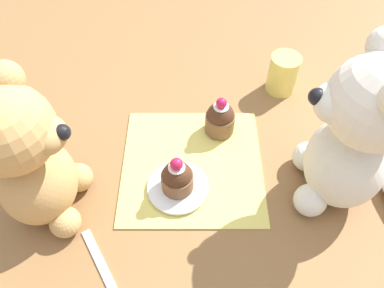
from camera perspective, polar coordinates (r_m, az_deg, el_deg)
name	(u,v)px	position (r m, az deg, el deg)	size (l,w,h in m)	color
ground_plane	(192,165)	(0.61, 0.00, -3.27)	(4.00, 4.00, 0.00)	olive
knitted_placemat	(192,164)	(0.61, 0.00, -3.11)	(0.23, 0.23, 0.01)	#E0D166
teddy_bear_cream	(356,136)	(0.53, 23.67, 1.17)	(0.14, 0.14, 0.26)	silver
teddy_bear_tan	(28,159)	(0.52, -23.74, -2.13)	(0.12, 0.13, 0.24)	tan
cupcake_near_cream_bear	(220,118)	(0.63, 4.29, 3.92)	(0.05, 0.05, 0.07)	brown
saucer_plate	(178,187)	(0.58, -2.21, -6.60)	(0.09, 0.09, 0.01)	silver
cupcake_near_tan_bear	(177,177)	(0.55, -2.29, -5.11)	(0.05, 0.05, 0.07)	brown
juice_glass	(283,74)	(0.72, 13.66, 10.37)	(0.06, 0.06, 0.07)	#EADB66
teaspoon	(101,265)	(0.54, -13.67, -17.46)	(0.12, 0.01, 0.01)	silver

